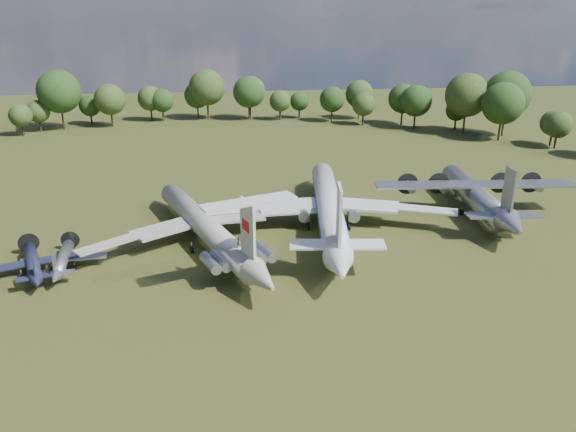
{
  "coord_description": "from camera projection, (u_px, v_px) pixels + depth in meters",
  "views": [
    {
      "loc": [
        0.11,
        -74.03,
        31.25
      ],
      "look_at": [
        8.43,
        -4.39,
        5.0
      ],
      "focal_mm": 35.0,
      "sensor_mm": 36.0,
      "label": 1
    }
  ],
  "objects": [
    {
      "name": "ground",
      "position": [
        226.0,
        241.0,
        79.79
      ],
      "size": [
        300.0,
        300.0,
        0.0
      ],
      "primitive_type": "plane",
      "color": "#233612",
      "rests_on": "ground"
    },
    {
      "name": "tu104_jet",
      "position": [
        329.0,
        211.0,
        83.79
      ],
      "size": [
        43.94,
        54.91,
        5.06
      ],
      "primitive_type": null,
      "rotation": [
        0.0,
        0.0,
        -0.12
      ],
      "color": "silver",
      "rests_on": "ground"
    },
    {
      "name": "small_prop_northwest",
      "position": [
        63.0,
        262.0,
        70.77
      ],
      "size": [
        11.83,
        15.29,
        2.11
      ],
      "primitive_type": null,
      "rotation": [
        0.0,
        0.0,
        0.09
      ],
      "color": "#95989D",
      "rests_on": "ground"
    },
    {
      "name": "small_prop_west",
      "position": [
        33.0,
        265.0,
        69.51
      ],
      "size": [
        16.28,
        18.74,
        2.3
      ],
      "primitive_type": null,
      "rotation": [
        0.0,
        0.0,
        0.36
      ],
      "color": "black",
      "rests_on": "ground"
    },
    {
      "name": "person_on_il62",
      "position": [
        239.0,
        241.0,
        66.25
      ],
      "size": [
        0.61,
        0.4,
        1.66
      ],
      "primitive_type": "imported",
      "rotation": [
        0.0,
        0.0,
        3.13
      ],
      "color": "#97754D",
      "rests_on": "il62_airliner"
    },
    {
      "name": "an12_transport",
      "position": [
        475.0,
        199.0,
        89.68
      ],
      "size": [
        34.53,
        37.95,
        4.67
      ],
      "primitive_type": null,
      "rotation": [
        0.0,
        0.0,
        -0.08
      ],
      "color": "#A1A5A9",
      "rests_on": "ground"
    },
    {
      "name": "il62_airliner",
      "position": [
        205.0,
        230.0,
        77.6
      ],
      "size": [
        48.24,
        54.33,
        4.42
      ],
      "primitive_type": null,
      "rotation": [
        0.0,
        0.0,
        0.36
      ],
      "color": "silver",
      "rests_on": "ground"
    }
  ]
}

